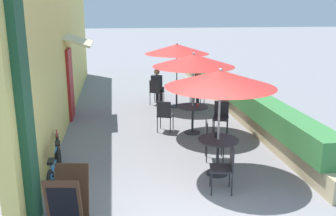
% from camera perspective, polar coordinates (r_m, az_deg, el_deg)
% --- Properties ---
extents(cafe_facade_wall, '(0.98, 14.49, 4.20)m').
position_cam_1_polar(cafe_facade_wall, '(12.12, -15.41, 8.89)').
color(cafe_facade_wall, '#E0CC6B').
rests_on(cafe_facade_wall, ground_plane).
extents(planter_hedge, '(0.60, 13.49, 1.01)m').
position_cam_1_polar(planter_hedge, '(12.89, 9.16, 2.57)').
color(planter_hedge, tan).
rests_on(planter_hedge, ground_plane).
extents(patio_table_near, '(0.82, 0.82, 0.74)m').
position_cam_1_polar(patio_table_near, '(7.58, 7.60, -6.11)').
color(patio_table_near, '#28282D').
rests_on(patio_table_near, ground_plane).
extents(patio_umbrella_near, '(2.14, 2.14, 2.17)m').
position_cam_1_polar(patio_umbrella_near, '(7.20, 7.98, 4.43)').
color(patio_umbrella_near, '#B7B7BC').
rests_on(patio_umbrella_near, ground_plane).
extents(cafe_chair_near_left, '(0.47, 0.47, 0.87)m').
position_cam_1_polar(cafe_chair_near_left, '(8.29, 6.61, -4.48)').
color(cafe_chair_near_left, '#232328').
rests_on(cafe_chair_near_left, ground_plane).
extents(cafe_chair_near_right, '(0.47, 0.47, 0.87)m').
position_cam_1_polar(cafe_chair_near_right, '(6.91, 8.78, -8.61)').
color(cafe_chair_near_right, '#232328').
rests_on(cafe_chair_near_right, ground_plane).
extents(coffee_cup_near, '(0.07, 0.07, 0.09)m').
position_cam_1_polar(coffee_cup_near, '(7.65, 7.27, -4.02)').
color(coffee_cup_near, '#232328').
rests_on(coffee_cup_near, patio_table_near).
extents(patio_table_mid, '(0.82, 0.82, 0.74)m').
position_cam_1_polar(patio_table_mid, '(10.00, 3.77, -0.79)').
color(patio_table_mid, '#28282D').
rests_on(patio_table_mid, ground_plane).
extents(patio_umbrella_mid, '(2.14, 2.14, 2.17)m').
position_cam_1_polar(patio_umbrella_mid, '(9.71, 3.92, 7.25)').
color(patio_umbrella_mid, '#B7B7BC').
rests_on(patio_umbrella_mid, ground_plane).
extents(cafe_chair_mid_left, '(0.52, 0.52, 0.87)m').
position_cam_1_polar(cafe_chair_mid_left, '(10.00, 8.08, -1.11)').
color(cafe_chair_mid_left, '#232328').
rests_on(cafe_chair_mid_left, ground_plane).
extents(cafe_chair_mid_right, '(0.52, 0.52, 0.87)m').
position_cam_1_polar(cafe_chair_mid_right, '(10.07, -0.51, -0.85)').
color(cafe_chair_mid_right, '#232328').
rests_on(cafe_chair_mid_right, ground_plane).
extents(coffee_cup_mid, '(0.07, 0.07, 0.09)m').
position_cam_1_polar(coffee_cup_mid, '(9.90, 4.56, 0.45)').
color(coffee_cup_mid, '#B73D3D').
rests_on(coffee_cup_mid, patio_table_mid).
extents(patio_table_far, '(0.82, 0.82, 0.74)m').
position_cam_1_polar(patio_table_far, '(12.70, 1.32, 2.64)').
color(patio_table_far, '#28282D').
rests_on(patio_table_far, ground_plane).
extents(patio_umbrella_far, '(2.14, 2.14, 2.17)m').
position_cam_1_polar(patio_umbrella_far, '(12.48, 1.36, 8.99)').
color(patio_umbrella_far, '#B7B7BC').
rests_on(patio_umbrella_far, ground_plane).
extents(cafe_chair_far_left, '(0.55, 0.55, 0.87)m').
position_cam_1_polar(cafe_chair_far_left, '(12.51, 4.61, 2.24)').
color(cafe_chair_far_left, '#232328').
rests_on(cafe_chair_far_left, ground_plane).
extents(seated_patron_far_left, '(0.49, 0.51, 1.25)m').
position_cam_1_polar(seated_patron_far_left, '(12.37, 4.44, 2.90)').
color(seated_patron_far_left, '#23232D').
rests_on(seated_patron_far_left, ground_plane).
extents(cafe_chair_far_right, '(0.55, 0.55, 0.87)m').
position_cam_1_polar(cafe_chair_far_right, '(12.95, -1.85, 2.72)').
color(cafe_chair_far_right, '#232328').
rests_on(cafe_chair_far_right, ground_plane).
extents(seated_patron_far_right, '(0.49, 0.51, 1.25)m').
position_cam_1_polar(seated_patron_far_right, '(13.02, -1.63, 3.55)').
color(seated_patron_far_right, '#23232D').
rests_on(seated_patron_far_right, ground_plane).
extents(coffee_cup_far, '(0.07, 0.07, 0.09)m').
position_cam_1_polar(coffee_cup_far, '(12.76, 1.64, 3.78)').
color(coffee_cup_far, white).
rests_on(coffee_cup_far, patio_table_far).
extents(bicycle_leaning, '(0.11, 1.75, 0.77)m').
position_cam_1_polar(bicycle_leaning, '(7.14, -16.90, -9.77)').
color(bicycle_leaning, black).
rests_on(bicycle_leaning, ground_plane).
extents(bicycle_second, '(0.33, 1.73, 0.76)m').
position_cam_1_polar(bicycle_second, '(7.97, -16.33, -7.11)').
color(bicycle_second, black).
rests_on(bicycle_second, ground_plane).
extents(menu_board, '(0.60, 0.70, 1.02)m').
position_cam_1_polar(menu_board, '(5.79, -14.90, -14.01)').
color(menu_board, '#422819').
rests_on(menu_board, ground_plane).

